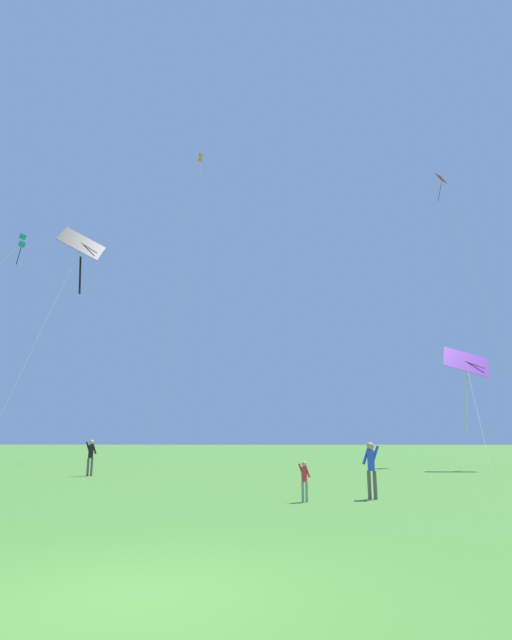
% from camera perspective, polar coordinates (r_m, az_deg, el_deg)
% --- Properties ---
extents(ground_plane, '(400.00, 400.00, 0.00)m').
position_cam_1_polar(ground_plane, '(5.97, -13.47, -28.41)').
color(ground_plane, '#4C8433').
extents(kite_orange_box, '(2.82, 4.45, 29.94)m').
position_cam_1_polar(kite_orange_box, '(52.60, -6.57, 16.91)').
color(kite_orange_box, orange).
rests_on(kite_orange_box, ground_plane).
extents(kite_teal_box, '(3.93, 10.99, 17.02)m').
position_cam_1_polar(kite_teal_box, '(42.33, -25.43, 7.90)').
color(kite_teal_box, teal).
rests_on(kite_teal_box, ground_plane).
extents(kite_red_high, '(3.16, 5.42, 22.80)m').
position_cam_1_polar(kite_red_high, '(43.74, 20.99, 12.95)').
color(kite_red_high, red).
rests_on(kite_red_high, ground_plane).
extents(kite_purple_streamer, '(3.13, 7.12, 7.03)m').
position_cam_1_polar(kite_purple_streamer, '(31.12, 22.92, -5.89)').
color(kite_purple_streamer, purple).
rests_on(kite_purple_streamer, ground_plane).
extents(kite_black_large, '(1.79, 6.88, 11.99)m').
position_cam_1_polar(kite_black_large, '(26.03, -19.46, 7.27)').
color(kite_black_large, black).
rests_on(kite_black_large, ground_plane).
extents(person_child_small, '(0.33, 0.15, 1.02)m').
position_cam_1_polar(person_child_small, '(13.79, 5.56, -17.50)').
color(person_child_small, gray).
rests_on(person_child_small, ground_plane).
extents(person_in_red_shirt, '(0.52, 0.22, 1.60)m').
position_cam_1_polar(person_in_red_shirt, '(24.68, -18.39, -14.36)').
color(person_in_red_shirt, '#665B4C').
rests_on(person_in_red_shirt, ground_plane).
extents(person_with_spool, '(0.49, 0.21, 1.51)m').
position_cam_1_polar(person_with_spool, '(14.69, 13.04, -15.83)').
color(person_with_spool, '#665B4C').
rests_on(person_with_spool, ground_plane).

